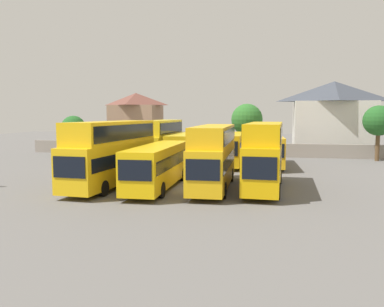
{
  "coord_description": "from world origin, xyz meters",
  "views": [
    {
      "loc": [
        6.43,
        -29.06,
        5.63
      ],
      "look_at": [
        0.0,
        3.0,
        2.37
      ],
      "focal_mm": 36.83,
      "sensor_mm": 36.0,
      "label": 1
    }
  ],
  "objects_px": {
    "bus_7": "(233,147)",
    "tree_left_of_lot": "(247,120)",
    "house_terrace_left": "(136,121)",
    "bus_2": "(159,164)",
    "house_terrace_centre": "(333,117)",
    "bus_3": "(214,153)",
    "tree_behind_wall": "(379,121)",
    "bus_8": "(270,149)",
    "bus_6": "(187,147)",
    "bus_4": "(264,152)",
    "bus_5": "(161,139)",
    "bus_1": "(112,150)",
    "tree_right_of_lot": "(73,128)"
  },
  "relations": [
    {
      "from": "bus_7",
      "to": "tree_left_of_lot",
      "type": "bearing_deg",
      "value": 177.71
    },
    {
      "from": "house_terrace_left",
      "to": "bus_2",
      "type": "bearing_deg",
      "value": -67.64
    },
    {
      "from": "bus_7",
      "to": "house_terrace_centre",
      "type": "relative_size",
      "value": 0.92
    },
    {
      "from": "bus_3",
      "to": "tree_behind_wall",
      "type": "height_order",
      "value": "tree_behind_wall"
    },
    {
      "from": "bus_8",
      "to": "house_terrace_left",
      "type": "xyz_separation_m",
      "value": [
        -20.54,
        15.19,
        2.63
      ]
    },
    {
      "from": "bus_6",
      "to": "bus_4",
      "type": "bearing_deg",
      "value": 32.53
    },
    {
      "from": "bus_3",
      "to": "tree_left_of_lot",
      "type": "height_order",
      "value": "tree_left_of_lot"
    },
    {
      "from": "tree_left_of_lot",
      "to": "bus_6",
      "type": "bearing_deg",
      "value": -114.53
    },
    {
      "from": "bus_2",
      "to": "tree_behind_wall",
      "type": "height_order",
      "value": "tree_behind_wall"
    },
    {
      "from": "bus_5",
      "to": "tree_behind_wall",
      "type": "distance_m",
      "value": 26.18
    },
    {
      "from": "bus_1",
      "to": "bus_5",
      "type": "bearing_deg",
      "value": -176.16
    },
    {
      "from": "bus_5",
      "to": "house_terrace_left",
      "type": "distance_m",
      "value": 17.53
    },
    {
      "from": "bus_5",
      "to": "tree_right_of_lot",
      "type": "relative_size",
      "value": 2.0
    },
    {
      "from": "bus_6",
      "to": "bus_8",
      "type": "xyz_separation_m",
      "value": [
        9.09,
        0.43,
        -0.11
      ]
    },
    {
      "from": "bus_3",
      "to": "house_terrace_centre",
      "type": "height_order",
      "value": "house_terrace_centre"
    },
    {
      "from": "tree_behind_wall",
      "to": "tree_right_of_lot",
      "type": "distance_m",
      "value": 39.35
    },
    {
      "from": "bus_7",
      "to": "house_terrace_centre",
      "type": "height_order",
      "value": "house_terrace_centre"
    },
    {
      "from": "bus_3",
      "to": "bus_8",
      "type": "relative_size",
      "value": 1.05
    },
    {
      "from": "bus_4",
      "to": "house_terrace_centre",
      "type": "bearing_deg",
      "value": 164.93
    },
    {
      "from": "bus_3",
      "to": "bus_5",
      "type": "xyz_separation_m",
      "value": [
        -7.97,
        13.61,
        0.11
      ]
    },
    {
      "from": "bus_2",
      "to": "bus_8",
      "type": "xyz_separation_m",
      "value": [
        8.38,
        14.38,
        0.02
      ]
    },
    {
      "from": "house_terrace_centre",
      "to": "tree_behind_wall",
      "type": "distance_m",
      "value": 8.8
    },
    {
      "from": "bus_2",
      "to": "bus_7",
      "type": "bearing_deg",
      "value": 161.79
    },
    {
      "from": "bus_5",
      "to": "bus_8",
      "type": "bearing_deg",
      "value": 90.57
    },
    {
      "from": "bus_3",
      "to": "bus_6",
      "type": "relative_size",
      "value": 0.93
    },
    {
      "from": "bus_5",
      "to": "house_terrace_centre",
      "type": "relative_size",
      "value": 0.96
    },
    {
      "from": "bus_1",
      "to": "house_terrace_left",
      "type": "xyz_separation_m",
      "value": [
        -8.36,
        29.45,
        1.67
      ]
    },
    {
      "from": "tree_left_of_lot",
      "to": "tree_behind_wall",
      "type": "bearing_deg",
      "value": -15.71
    },
    {
      "from": "bus_1",
      "to": "bus_6",
      "type": "xyz_separation_m",
      "value": [
        3.08,
        13.83,
        -0.85
      ]
    },
    {
      "from": "bus_4",
      "to": "tree_left_of_lot",
      "type": "relative_size",
      "value": 1.44
    },
    {
      "from": "bus_1",
      "to": "bus_8",
      "type": "distance_m",
      "value": 18.77
    },
    {
      "from": "bus_1",
      "to": "bus_8",
      "type": "height_order",
      "value": "bus_1"
    },
    {
      "from": "house_terrace_centre",
      "to": "bus_3",
      "type": "bearing_deg",
      "value": -113.72
    },
    {
      "from": "bus_7",
      "to": "bus_6",
      "type": "bearing_deg",
      "value": -84.3
    },
    {
      "from": "tree_left_of_lot",
      "to": "bus_8",
      "type": "bearing_deg",
      "value": -74.89
    },
    {
      "from": "bus_2",
      "to": "house_terrace_left",
      "type": "distance_m",
      "value": 32.08
    },
    {
      "from": "bus_2",
      "to": "house_terrace_centre",
      "type": "height_order",
      "value": "house_terrace_centre"
    },
    {
      "from": "bus_3",
      "to": "bus_7",
      "type": "bearing_deg",
      "value": 177.88
    },
    {
      "from": "bus_6",
      "to": "tree_right_of_lot",
      "type": "bearing_deg",
      "value": -112.97
    },
    {
      "from": "bus_3",
      "to": "house_terrace_centre",
      "type": "relative_size",
      "value": 0.98
    },
    {
      "from": "bus_8",
      "to": "house_terrace_centre",
      "type": "relative_size",
      "value": 0.93
    },
    {
      "from": "bus_8",
      "to": "house_terrace_left",
      "type": "relative_size",
      "value": 1.19
    },
    {
      "from": "bus_4",
      "to": "bus_2",
      "type": "bearing_deg",
      "value": -82.2
    },
    {
      "from": "bus_1",
      "to": "bus_2",
      "type": "height_order",
      "value": "bus_1"
    },
    {
      "from": "bus_2",
      "to": "tree_left_of_lot",
      "type": "height_order",
      "value": "tree_left_of_lot"
    },
    {
      "from": "bus_4",
      "to": "bus_7",
      "type": "relative_size",
      "value": 0.98
    },
    {
      "from": "house_terrace_centre",
      "to": "bus_2",
      "type": "bearing_deg",
      "value": -119.62
    },
    {
      "from": "bus_7",
      "to": "house_terrace_left",
      "type": "bearing_deg",
      "value": -131.5
    },
    {
      "from": "bus_7",
      "to": "bus_1",
      "type": "bearing_deg",
      "value": -28.45
    },
    {
      "from": "bus_5",
      "to": "tree_behind_wall",
      "type": "bearing_deg",
      "value": 107.53
    }
  ]
}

